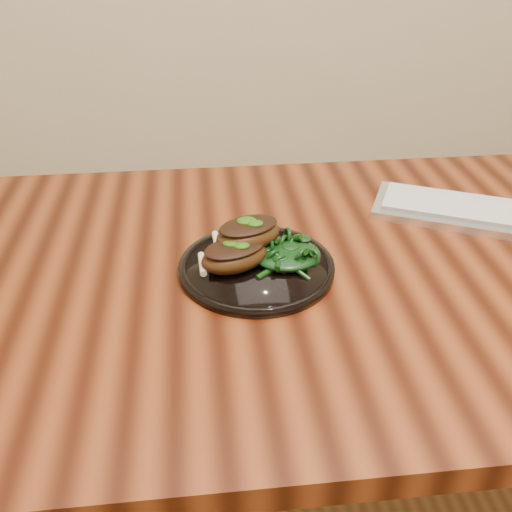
# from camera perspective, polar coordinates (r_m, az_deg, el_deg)

# --- Properties ---
(desk) EXTENTS (1.60, 0.80, 0.75)m
(desk) POSITION_cam_1_polar(r_m,az_deg,el_deg) (1.02, 15.09, -4.04)
(desk) COLOR black
(desk) RESTS_ON ground
(plate) EXTENTS (0.24, 0.24, 0.01)m
(plate) POSITION_cam_1_polar(r_m,az_deg,el_deg) (0.90, 0.06, -1.09)
(plate) COLOR black
(plate) RESTS_ON desk
(lamb_chop_front) EXTENTS (0.13, 0.10, 0.05)m
(lamb_chop_front) POSITION_cam_1_polar(r_m,az_deg,el_deg) (0.87, -2.20, 0.10)
(lamb_chop_front) COLOR #3E210B
(lamb_chop_front) RESTS_ON plate
(lamb_chop_back) EXTENTS (0.13, 0.11, 0.05)m
(lamb_chop_back) POSITION_cam_1_polar(r_m,az_deg,el_deg) (0.89, -0.82, 2.31)
(lamb_chop_back) COLOR #3E210B
(lamb_chop_back) RESTS_ON plate
(herb_smear) EXTENTS (0.08, 0.05, 0.01)m
(herb_smear) POSITION_cam_1_polar(r_m,az_deg,el_deg) (0.93, -2.15, 1.00)
(herb_smear) COLOR #164607
(herb_smear) RESTS_ON plate
(greens_heap) EXTENTS (0.11, 0.10, 0.04)m
(greens_heap) POSITION_cam_1_polar(r_m,az_deg,el_deg) (0.89, 3.10, 0.55)
(greens_heap) COLOR black
(greens_heap) RESTS_ON plate
(keyboard) EXTENTS (0.48, 0.32, 0.02)m
(keyboard) POSITION_cam_1_polar(r_m,az_deg,el_deg) (1.13, 23.61, 3.62)
(keyboard) COLOR silver
(keyboard) RESTS_ON desk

